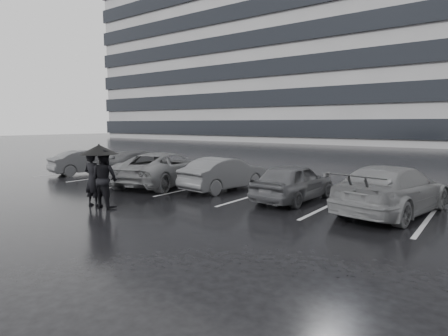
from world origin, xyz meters
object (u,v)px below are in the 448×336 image
car_west_a (225,174)px  car_west_b (164,169)px  pedestrian_right (105,179)px  car_main (294,182)px  car_west_d (88,162)px  car_west_c (141,165)px  car_east (392,189)px  pedestrian_left (93,179)px

car_west_a → car_west_b: bearing=18.0°
pedestrian_right → car_main: bearing=-138.9°
car_west_a → car_west_d: car_west_a is taller
car_main → car_west_b: car_west_b is taller
car_west_c → car_east: (11.19, -0.39, 0.03)m
car_west_c → car_west_d: car_west_c is taller
car_west_d → pedestrian_right: pedestrian_right is taller
car_main → car_west_a: car_west_a is taller
car_main → car_east: car_east is taller
car_west_a → car_east: bearing=-176.0°
car_west_b → car_east: (8.99, 0.29, 0.00)m
car_west_b → car_west_d: (-5.78, 0.24, -0.08)m
car_west_b → car_west_c: car_west_b is taller
car_main → car_east: 3.09m
car_west_b → car_west_c: (-2.21, 0.67, -0.03)m
car_west_a → pedestrian_left: pedestrian_left is taller
car_main → car_west_c: 8.11m
car_west_a → car_west_d: size_ratio=1.04×
car_west_a → pedestrian_left: bearing=78.1°
car_west_b → pedestrian_right: 4.46m
car_west_c → pedestrian_left: size_ratio=2.66×
car_west_a → pedestrian_right: (-1.15, -4.71, 0.26)m
car_west_b → car_west_c: size_ratio=1.10×
car_west_c → pedestrian_right: pedestrian_right is taller
car_west_a → car_west_b: size_ratio=0.77×
car_west_b → pedestrian_left: 4.42m
car_main → car_west_d: 11.68m
car_west_a → pedestrian_right: bearing=82.8°
car_east → car_west_c: bearing=7.9°
car_west_d → pedestrian_left: pedestrian_left is taller
car_west_c → car_east: size_ratio=0.95×
car_west_c → pedestrian_left: pedestrian_left is taller
pedestrian_right → pedestrian_left: bearing=8.8°
car_west_d → pedestrian_left: bearing=160.0°
car_west_c → pedestrian_left: (3.38, -4.93, 0.20)m
car_west_d → car_west_c: bearing=-160.2°
car_west_c → pedestrian_right: size_ratio=2.54×
car_west_b → pedestrian_right: size_ratio=2.79×
car_east → pedestrian_left: pedestrian_left is taller
car_west_b → pedestrian_left: bearing=91.6°
pedestrian_left → pedestrian_right: pedestrian_right is taller
car_west_b → pedestrian_right: (1.63, -4.15, 0.20)m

